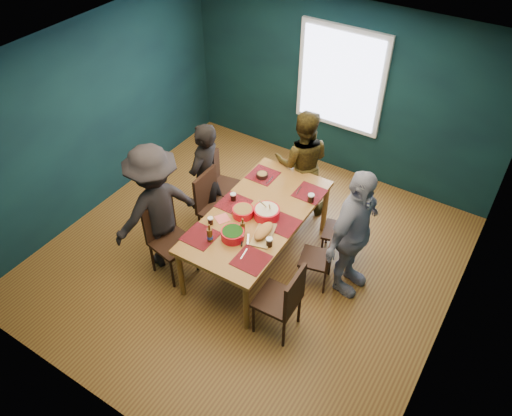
% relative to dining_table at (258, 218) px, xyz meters
% --- Properties ---
extents(room, '(5.01, 5.01, 2.71)m').
position_rel_dining_table_xyz_m(room, '(-0.11, 0.22, 0.63)').
color(room, olive).
rests_on(room, ground).
extents(dining_table, '(1.11, 2.16, 0.81)m').
position_rel_dining_table_xyz_m(dining_table, '(0.00, 0.00, 0.00)').
color(dining_table, '#A56F31').
rests_on(dining_table, floor).
extents(chair_left_far, '(0.49, 0.49, 0.94)m').
position_rel_dining_table_xyz_m(chair_left_far, '(-1.00, 0.55, -0.19)').
color(chair_left_far, black).
rests_on(chair_left_far, floor).
extents(chair_left_mid, '(0.47, 0.47, 1.02)m').
position_rel_dining_table_xyz_m(chair_left_mid, '(-0.76, 0.09, -0.14)').
color(chair_left_mid, black).
rests_on(chair_left_mid, floor).
extents(chair_left_near, '(0.54, 0.54, 1.02)m').
position_rel_dining_table_xyz_m(chair_left_near, '(-0.89, -0.71, -0.14)').
color(chair_left_near, black).
rests_on(chair_left_near, floor).
extents(chair_right_far, '(0.47, 0.47, 0.85)m').
position_rel_dining_table_xyz_m(chair_right_far, '(0.91, 0.66, -0.24)').
color(chair_right_far, black).
rests_on(chair_right_far, floor).
extents(chair_right_mid, '(0.45, 0.45, 0.83)m').
position_rel_dining_table_xyz_m(chair_right_mid, '(0.88, 0.09, -0.25)').
color(chair_right_mid, black).
rests_on(chair_right_mid, floor).
extents(chair_right_near, '(0.47, 0.47, 1.00)m').
position_rel_dining_table_xyz_m(chair_right_near, '(0.85, -0.79, -0.16)').
color(chair_right_near, black).
rests_on(chair_right_near, floor).
extents(person_far_left, '(0.44, 0.62, 1.63)m').
position_rel_dining_table_xyz_m(person_far_left, '(-0.98, 0.23, 0.08)').
color(person_far_left, black).
rests_on(person_far_left, floor).
extents(person_back, '(0.96, 0.88, 1.60)m').
position_rel_dining_table_xyz_m(person_back, '(-0.05, 1.24, 0.07)').
color(person_back, black).
rests_on(person_back, floor).
extents(person_right, '(0.56, 1.08, 1.76)m').
position_rel_dining_table_xyz_m(person_right, '(1.16, 0.22, 0.14)').
color(person_right, white).
rests_on(person_right, floor).
extents(person_near_left, '(0.99, 1.28, 1.75)m').
position_rel_dining_table_xyz_m(person_near_left, '(-1.07, -0.64, 0.14)').
color(person_near_left, black).
rests_on(person_near_left, floor).
extents(bowl_salad, '(0.26, 0.26, 0.11)m').
position_rel_dining_table_xyz_m(bowl_salad, '(-0.14, -0.12, 0.13)').
color(bowl_salad, red).
rests_on(bowl_salad, dining_table).
extents(bowl_dumpling, '(0.32, 0.32, 0.30)m').
position_rel_dining_table_xyz_m(bowl_dumpling, '(0.12, 0.01, 0.15)').
color(bowl_dumpling, red).
rests_on(bowl_dumpling, dining_table).
extents(bowl_herbs, '(0.27, 0.27, 0.12)m').
position_rel_dining_table_xyz_m(bowl_herbs, '(-0.02, -0.52, 0.14)').
color(bowl_herbs, red).
rests_on(bowl_herbs, dining_table).
extents(cutting_board, '(0.32, 0.55, 0.12)m').
position_rel_dining_table_xyz_m(cutting_board, '(0.26, -0.28, 0.13)').
color(cutting_board, tan).
rests_on(cutting_board, dining_table).
extents(small_bowl, '(0.16, 0.16, 0.06)m').
position_rel_dining_table_xyz_m(small_bowl, '(-0.34, 0.65, 0.11)').
color(small_bowl, black).
rests_on(small_bowl, dining_table).
extents(beer_bottle_a, '(0.07, 0.07, 0.25)m').
position_rel_dining_table_xyz_m(beer_bottle_a, '(-0.21, -0.69, 0.17)').
color(beer_bottle_a, '#4E2C0D').
rests_on(beer_bottle_a, dining_table).
extents(beer_bottle_b, '(0.05, 0.05, 0.21)m').
position_rel_dining_table_xyz_m(beer_bottle_b, '(0.03, -0.37, 0.16)').
color(beer_bottle_b, '#4E2C0D').
rests_on(beer_bottle_b, dining_table).
extents(cola_glass_a, '(0.07, 0.07, 0.09)m').
position_rel_dining_table_xyz_m(cola_glass_a, '(-0.38, -0.45, 0.13)').
color(cola_glass_a, black).
rests_on(cola_glass_a, dining_table).
extents(cola_glass_b, '(0.08, 0.08, 0.11)m').
position_rel_dining_table_xyz_m(cola_glass_b, '(0.40, -0.39, 0.14)').
color(cola_glass_b, black).
rests_on(cola_glass_b, dining_table).
extents(cola_glass_c, '(0.08, 0.08, 0.12)m').
position_rel_dining_table_xyz_m(cola_glass_c, '(0.44, 0.55, 0.14)').
color(cola_glass_c, black).
rests_on(cola_glass_c, dining_table).
extents(cola_glass_d, '(0.08, 0.08, 0.10)m').
position_rel_dining_table_xyz_m(cola_glass_d, '(-0.40, 0.05, 0.13)').
color(cola_glass_d, black).
rests_on(cola_glass_d, dining_table).
extents(napkin_a, '(0.15, 0.15, 0.00)m').
position_rel_dining_table_xyz_m(napkin_a, '(0.41, 0.05, 0.08)').
color(napkin_a, '#EA6462').
rests_on(napkin_a, dining_table).
extents(napkin_b, '(0.22, 0.22, 0.00)m').
position_rel_dining_table_xyz_m(napkin_b, '(-0.31, -0.31, 0.08)').
color(napkin_b, '#EA6462').
rests_on(napkin_b, dining_table).
extents(napkin_c, '(0.19, 0.19, 0.00)m').
position_rel_dining_table_xyz_m(napkin_c, '(0.34, -0.68, 0.08)').
color(napkin_c, '#EA6462').
rests_on(napkin_c, dining_table).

